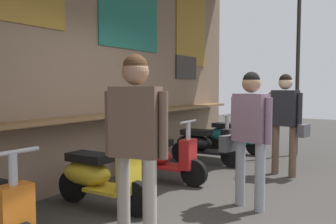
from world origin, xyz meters
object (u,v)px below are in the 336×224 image
(scooter_yellow, at_px, (97,176))
(scooter_teal, at_px, (230,135))
(scooter_black, at_px, (202,144))
(shopper_with_handbag, at_px, (249,126))
(shopper_browsing, at_px, (136,131))
(scooter_red, at_px, (160,156))
(shopper_passing, at_px, (286,114))

(scooter_yellow, relative_size, scooter_teal, 1.00)
(scooter_black, distance_m, scooter_teal, 1.41)
(scooter_teal, height_order, shopper_with_handbag, shopper_with_handbag)
(scooter_black, height_order, shopper_browsing, shopper_browsing)
(scooter_red, bearing_deg, shopper_passing, 40.35)
(scooter_yellow, xyz_separation_m, shopper_browsing, (-0.73, -1.13, 0.70))
(scooter_yellow, bearing_deg, scooter_black, 89.75)
(shopper_browsing, height_order, shopper_passing, shopper_browsing)
(scooter_red, distance_m, scooter_teal, 2.87)
(scooter_red, height_order, shopper_browsing, shopper_browsing)
(scooter_teal, xyz_separation_m, shopper_browsing, (-5.01, -1.13, 0.70))
(scooter_red, bearing_deg, scooter_teal, 88.64)
(scooter_red, height_order, scooter_teal, same)
(shopper_with_handbag, relative_size, shopper_browsing, 0.94)
(scooter_yellow, distance_m, scooter_black, 2.87)
(scooter_red, xyz_separation_m, shopper_passing, (1.38, -1.55, 0.63))
(shopper_passing, bearing_deg, scooter_teal, 57.24)
(scooter_black, xyz_separation_m, scooter_teal, (1.41, 0.00, 0.00))
(shopper_with_handbag, bearing_deg, scooter_teal, -138.88)
(shopper_browsing, bearing_deg, scooter_red, 15.82)
(shopper_with_handbag, bearing_deg, scooter_yellow, -42.89)
(scooter_teal, xyz_separation_m, shopper_passing, (-1.49, -1.55, 0.63))
(scooter_teal, relative_size, shopper_browsing, 0.81)
(shopper_browsing, bearing_deg, scooter_black, 5.40)
(scooter_yellow, distance_m, scooter_teal, 4.28)
(scooter_red, relative_size, shopper_with_handbag, 0.85)
(scooter_black, bearing_deg, shopper_with_handbag, -55.14)
(scooter_black, bearing_deg, shopper_passing, -7.33)
(shopper_with_handbag, relative_size, shopper_passing, 0.98)
(shopper_with_handbag, bearing_deg, shopper_passing, -163.49)
(shopper_browsing, bearing_deg, shopper_passing, -18.83)
(shopper_passing, bearing_deg, shopper_with_handbag, -168.25)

